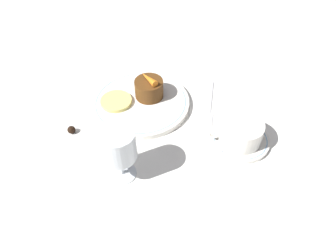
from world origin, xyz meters
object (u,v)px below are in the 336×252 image
coffee_cup (241,131)px  fork (209,108)px  dinner_plate (141,103)px  wine_glass (118,147)px  dessert_cake (149,89)px

coffee_cup → fork: size_ratio=0.71×
dinner_plate → fork: (-0.17, 0.03, -0.01)m
wine_glass → dessert_cake: size_ratio=1.74×
coffee_cup → wine_glass: size_ratio=0.98×
dinner_plate → coffee_cup: (-0.22, 0.15, 0.03)m
dinner_plate → dessert_cake: bearing=-141.0°
dinner_plate → dessert_cake: size_ratio=3.41×
coffee_cup → wine_glass: wine_glass is taller
dinner_plate → coffee_cup: 0.27m
wine_glass → dessert_cake: 0.25m
dinner_plate → wine_glass: (0.05, 0.22, 0.08)m
coffee_cup → dessert_cake: dessert_cake is taller
wine_glass → fork: size_ratio=0.73×
coffee_cup → dessert_cake: bearing=-39.9°
coffee_cup → wine_glass: bearing=14.0°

